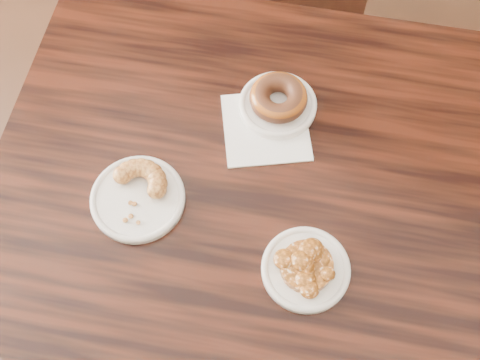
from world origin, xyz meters
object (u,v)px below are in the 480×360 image
at_px(cafe_table, 241,264).
at_px(apple_fritter, 307,266).
at_px(cruller_fragment, 136,194).
at_px(glazed_donut, 278,98).

height_order(cafe_table, apple_fritter, apple_fritter).
relative_size(cafe_table, cruller_fragment, 8.12).
bearing_deg(cruller_fragment, apple_fritter, 0.89).
xyz_separation_m(glazed_donut, cruller_fragment, (-0.15, -0.29, -0.01)).
bearing_deg(cafe_table, apple_fritter, -39.57).
height_order(glazed_donut, apple_fritter, glazed_donut).
relative_size(apple_fritter, cruller_fragment, 1.08).
xyz_separation_m(glazed_donut, apple_fritter, (0.17, -0.28, -0.01)).
relative_size(cafe_table, glazed_donut, 8.49).
height_order(cafe_table, glazed_donut, glazed_donut).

